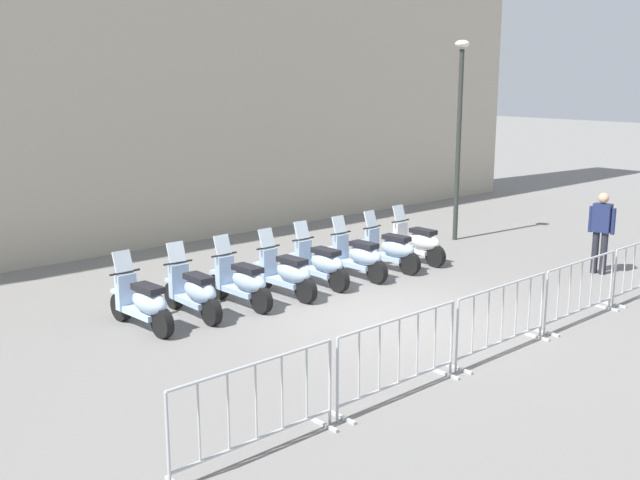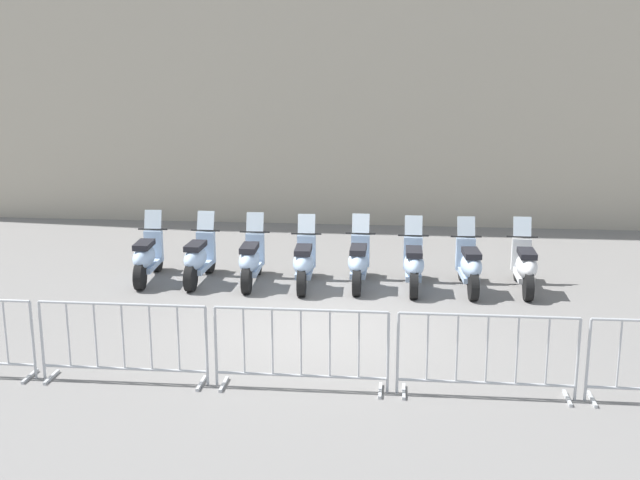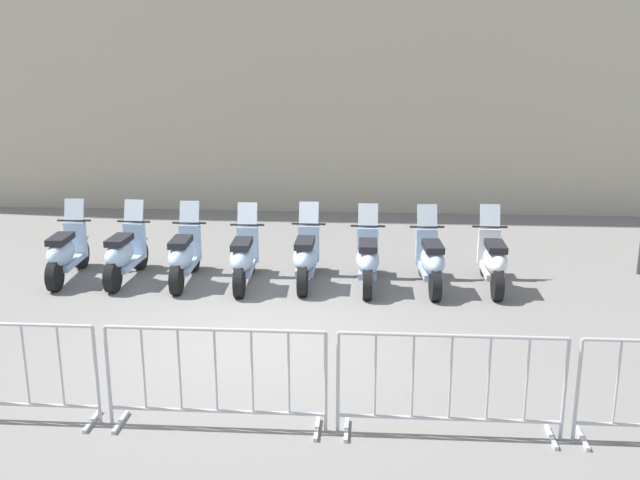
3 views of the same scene
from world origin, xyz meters
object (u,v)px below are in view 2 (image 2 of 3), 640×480
(motorcycle_1, at_px, (199,259))
(barrier_segment_1, at_px, (123,343))
(motorcycle_0, at_px, (147,258))
(barrier_segment_3, at_px, (487,356))
(motorcycle_4, at_px, (359,263))
(motorcycle_2, at_px, (251,261))
(barrier_segment_2, at_px, (301,350))
(motorcycle_7, at_px, (525,267))
(motorcycle_6, at_px, (469,266))
(motorcycle_5, at_px, (413,265))
(motorcycle_3, at_px, (304,263))

(motorcycle_1, xyz_separation_m, barrier_segment_1, (0.88, -4.46, 0.07))
(motorcycle_0, relative_size, barrier_segment_3, 0.79)
(motorcycle_0, bearing_deg, motorcycle_4, 9.47)
(motorcycle_2, height_order, barrier_segment_2, motorcycle_2)
(motorcycle_7, relative_size, barrier_segment_2, 0.79)
(motorcycle_6, bearing_deg, barrier_segment_3, -82.98)
(motorcycle_7, bearing_deg, motorcycle_1, -170.54)
(motorcycle_5, bearing_deg, motorcycle_1, -171.59)
(barrier_segment_1, bearing_deg, motorcycle_5, 59.21)
(motorcycle_3, height_order, barrier_segment_2, motorcycle_3)
(motorcycle_4, relative_size, barrier_segment_2, 0.79)
(motorcycle_1, height_order, motorcycle_6, same)
(motorcycle_3, xyz_separation_m, motorcycle_7, (3.85, 0.75, 0.00))
(motorcycle_0, bearing_deg, motorcycle_2, 7.87)
(motorcycle_5, bearing_deg, motorcycle_4, -175.26)
(motorcycle_3, xyz_separation_m, motorcycle_5, (1.93, 0.36, 0.00))
(motorcycle_7, xyz_separation_m, barrier_segment_3, (-0.40, -4.69, 0.07))
(barrier_segment_2, relative_size, barrier_segment_3, 1.00)
(motorcycle_7, bearing_deg, motorcycle_6, -166.51)
(motorcycle_1, height_order, motorcycle_7, same)
(barrier_segment_1, bearing_deg, motorcycle_7, 47.80)
(barrier_segment_1, bearing_deg, motorcycle_3, 77.07)
(motorcycle_3, relative_size, motorcycle_6, 1.00)
(motorcycle_3, distance_m, motorcycle_6, 2.94)
(motorcycle_2, relative_size, motorcycle_3, 1.00)
(motorcycle_1, bearing_deg, motorcycle_3, 6.18)
(motorcycle_3, xyz_separation_m, barrier_segment_2, (1.19, -4.30, 0.07))
(motorcycle_5, distance_m, motorcycle_6, 0.98)
(motorcycle_4, bearing_deg, motorcycle_6, 7.19)
(barrier_segment_3, bearing_deg, motorcycle_4, 120.66)
(motorcycle_1, relative_size, motorcycle_4, 1.00)
(motorcycle_5, xyz_separation_m, motorcycle_6, (0.97, 0.16, 0.00))
(barrier_segment_1, distance_m, barrier_segment_3, 4.58)
(motorcycle_6, bearing_deg, barrier_segment_1, -127.37)
(motorcycle_0, relative_size, barrier_segment_1, 0.79)
(motorcycle_7, bearing_deg, barrier_segment_2, -117.72)
(motorcycle_2, relative_size, motorcycle_5, 1.00)
(motorcycle_5, distance_m, barrier_segment_2, 4.72)
(motorcycle_3, distance_m, barrier_segment_3, 5.24)
(motorcycle_2, distance_m, motorcycle_4, 1.96)
(motorcycle_7, bearing_deg, barrier_segment_1, -132.20)
(motorcycle_2, xyz_separation_m, barrier_segment_1, (-0.09, -4.57, 0.07))
(motorcycle_2, distance_m, motorcycle_5, 2.94)
(motorcycle_0, xyz_separation_m, motorcycle_6, (5.81, 0.89, 0.00))
(motorcycle_6, distance_m, barrier_segment_2, 5.12)
(barrier_segment_3, bearing_deg, motorcycle_6, 97.02)
(motorcycle_5, xyz_separation_m, barrier_segment_2, (-0.74, -4.67, 0.07))
(motorcycle_2, bearing_deg, motorcycle_5, 8.96)
(motorcycle_3, distance_m, barrier_segment_2, 4.47)
(motorcycle_1, distance_m, motorcycle_5, 3.92)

